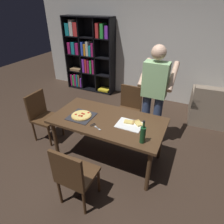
% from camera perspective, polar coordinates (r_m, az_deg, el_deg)
% --- Properties ---
extents(ground_plane, '(12.00, 12.00, 0.00)m').
position_cam_1_polar(ground_plane, '(3.33, -1.13, -13.16)').
color(ground_plane, '#38281E').
extents(back_wall, '(6.40, 0.10, 2.80)m').
position_cam_1_polar(back_wall, '(4.96, 12.89, 19.34)').
color(back_wall, silver).
rests_on(back_wall, ground_plane).
extents(dining_table, '(1.68, 0.86, 0.75)m').
position_cam_1_polar(dining_table, '(2.91, -1.26, -3.50)').
color(dining_table, '#4C331E').
rests_on(dining_table, ground_plane).
extents(chair_near_camera, '(0.42, 0.42, 0.90)m').
position_cam_1_polar(chair_near_camera, '(2.43, -11.32, -17.69)').
color(chair_near_camera, '#472D19').
rests_on(chair_near_camera, ground_plane).
extents(chair_far_side, '(0.42, 0.42, 0.90)m').
position_cam_1_polar(chair_far_side, '(3.71, 5.04, 1.60)').
color(chair_far_side, '#472D19').
rests_on(chair_far_side, ground_plane).
extents(chair_left_end, '(0.42, 0.42, 0.90)m').
position_cam_1_polar(chair_left_end, '(3.69, -20.04, -0.47)').
color(chair_left_end, '#472D19').
rests_on(chair_left_end, ground_plane).
extents(bookshelf, '(1.40, 0.35, 1.95)m').
position_cam_1_polar(bookshelf, '(5.51, -7.09, 16.61)').
color(bookshelf, black).
rests_on(bookshelf, ground_plane).
extents(person_serving_pizza, '(0.55, 0.54, 1.75)m').
position_cam_1_polar(person_serving_pizza, '(3.19, 12.42, 5.67)').
color(person_serving_pizza, '#38476B').
rests_on(person_serving_pizza, ground_plane).
extents(pepperoni_pizza_on_tray, '(0.37, 0.37, 0.04)m').
position_cam_1_polar(pepperoni_pizza_on_tray, '(2.96, -9.07, -1.08)').
color(pepperoni_pizza_on_tray, '#2D2D33').
rests_on(pepperoni_pizza_on_tray, dining_table).
extents(pizza_slices_on_towel, '(0.37, 0.29, 0.03)m').
position_cam_1_polar(pizza_slices_on_towel, '(2.76, 5.66, -3.52)').
color(pizza_slices_on_towel, white).
rests_on(pizza_slices_on_towel, dining_table).
extents(wine_bottle, '(0.07, 0.07, 0.32)m').
position_cam_1_polar(wine_bottle, '(2.40, 9.12, -6.59)').
color(wine_bottle, '#194723').
rests_on(wine_bottle, dining_table).
extents(kitchen_scissors, '(0.20, 0.13, 0.01)m').
position_cam_1_polar(kitchen_scissors, '(2.72, -5.18, -4.13)').
color(kitchen_scissors, silver).
rests_on(kitchen_scissors, dining_table).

